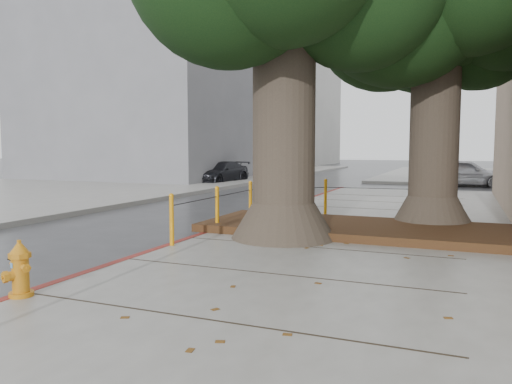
% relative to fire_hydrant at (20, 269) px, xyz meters
% --- Properties ---
extents(ground, '(140.00, 140.00, 0.00)m').
position_rel_fire_hydrant_xyz_m(ground, '(1.90, 2.14, -0.48)').
color(ground, '#28282B').
rests_on(ground, ground).
extents(sidewalk_opposite, '(14.00, 60.00, 0.15)m').
position_rel_fire_hydrant_xyz_m(sidewalk_opposite, '(-12.10, 12.14, -0.40)').
color(sidewalk_opposite, slate).
rests_on(sidewalk_opposite, ground).
extents(curb_red, '(0.14, 26.00, 0.16)m').
position_rel_fire_hydrant_xyz_m(curb_red, '(-0.10, 4.64, -0.40)').
color(curb_red, maroon).
rests_on(curb_red, ground).
extents(planter_bed, '(6.40, 2.60, 0.16)m').
position_rel_fire_hydrant_xyz_m(planter_bed, '(2.80, 6.04, -0.25)').
color(planter_bed, black).
rests_on(planter_bed, sidewalk_main).
extents(building_far_grey, '(12.00, 16.00, 12.00)m').
position_rel_fire_hydrant_xyz_m(building_far_grey, '(-13.10, 24.14, 5.52)').
color(building_far_grey, slate).
rests_on(building_far_grey, ground).
extents(building_far_white, '(12.00, 18.00, 15.00)m').
position_rel_fire_hydrant_xyz_m(building_far_white, '(-15.10, 47.14, 7.02)').
color(building_far_white, silver).
rests_on(building_far_white, ground).
extents(tree_far, '(4.50, 3.80, 7.17)m').
position_rel_fire_hydrant_xyz_m(tree_far, '(4.54, 7.46, 4.54)').
color(tree_far, '#4C3F33').
rests_on(tree_far, sidewalk_main).
extents(bollard_ring, '(3.79, 5.39, 0.95)m').
position_rel_fire_hydrant_xyz_m(bollard_ring, '(1.04, 6.51, 0.18)').
color(bollard_ring, orange).
rests_on(bollard_ring, sidewalk_main).
extents(fire_hydrant, '(0.37, 0.37, 0.68)m').
position_rel_fire_hydrant_xyz_m(fire_hydrant, '(0.00, 0.00, 0.00)').
color(fire_hydrant, orange).
rests_on(fire_hydrant, sidewalk_main).
extents(car_silver, '(3.98, 1.73, 1.34)m').
position_rel_fire_hydrant_xyz_m(car_silver, '(4.97, 22.13, 0.19)').
color(car_silver, '#B5B4BA').
rests_on(car_silver, ground).
extents(car_dark, '(2.10, 4.16, 1.16)m').
position_rel_fire_hydrant_xyz_m(car_dark, '(-7.07, 19.44, 0.10)').
color(car_dark, black).
rests_on(car_dark, ground).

